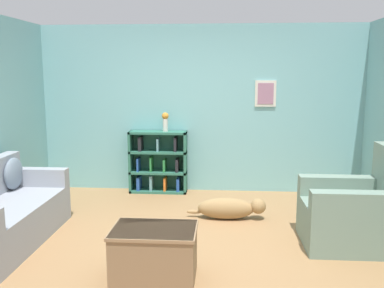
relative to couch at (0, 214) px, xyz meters
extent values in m
plane|color=#997047|center=(2.07, 0.13, -0.33)|extent=(14.00, 14.00, 0.00)
cube|color=#7AB7BC|center=(2.07, 2.38, 0.97)|extent=(5.60, 0.10, 2.60)
cube|color=silver|center=(3.07, 2.32, 1.22)|extent=(0.32, 0.02, 0.40)
cube|color=#A37089|center=(3.07, 2.31, 1.22)|extent=(0.24, 0.01, 0.32)
cube|color=#9399A3|center=(0.06, 0.00, -0.11)|extent=(0.80, 1.80, 0.44)
cube|color=#9399A3|center=(0.06, 0.82, 0.22)|extent=(0.80, 0.16, 0.23)
ellipsoid|color=slate|center=(-0.14, 0.63, 0.31)|extent=(0.14, 0.40, 0.40)
cube|color=#2D6B56|center=(0.99, 2.17, 0.16)|extent=(0.04, 0.28, 0.97)
cube|color=#2D6B56|center=(1.85, 2.17, 0.16)|extent=(0.04, 0.28, 0.97)
cube|color=#2D6B56|center=(1.42, 2.31, 0.16)|extent=(0.90, 0.02, 0.97)
cube|color=#2D6B56|center=(1.42, 2.17, -0.31)|extent=(0.90, 0.28, 0.04)
cube|color=#2D6B56|center=(1.42, 2.17, -0.01)|extent=(0.90, 0.28, 0.04)
cube|color=#2D6B56|center=(1.42, 2.17, 0.32)|extent=(0.90, 0.28, 0.04)
cube|color=#2D6B56|center=(1.42, 2.17, 0.62)|extent=(0.90, 0.28, 0.04)
cube|color=#234C9E|center=(1.11, 2.16, -0.20)|extent=(0.05, 0.21, 0.23)
cube|color=#234C9E|center=(1.11, 2.16, 0.12)|extent=(0.03, 0.21, 0.21)
cube|color=black|center=(1.15, 2.16, 0.44)|extent=(0.05, 0.21, 0.22)
cube|color=#60939E|center=(1.31, 2.16, -0.18)|extent=(0.04, 0.21, 0.26)
cube|color=#287A3D|center=(1.31, 2.16, 0.13)|extent=(0.03, 0.21, 0.23)
cube|color=#60939E|center=(1.43, 2.16, 0.43)|extent=(0.03, 0.21, 0.20)
cube|color=orange|center=(1.53, 2.16, -0.20)|extent=(0.03, 0.21, 0.23)
cube|color=#287A3D|center=(1.52, 2.16, 0.11)|extent=(0.03, 0.21, 0.19)
cube|color=black|center=(1.70, 2.16, 0.44)|extent=(0.04, 0.21, 0.22)
cube|color=#234C9E|center=(1.74, 2.16, -0.20)|extent=(0.04, 0.21, 0.22)
cube|color=black|center=(1.72, 2.16, 0.11)|extent=(0.04, 0.21, 0.20)
cube|color=gray|center=(3.83, 0.24, -0.09)|extent=(1.03, 0.84, 0.47)
cube|color=gray|center=(3.83, -0.09, 0.25)|extent=(1.03, 0.18, 0.22)
cube|color=gray|center=(3.83, 0.57, 0.25)|extent=(1.03, 0.18, 0.22)
cube|color=#846647|center=(1.82, -0.70, -0.09)|extent=(0.74, 0.52, 0.48)
cube|color=#8F6E4D|center=(1.82, -0.70, 0.14)|extent=(0.77, 0.54, 0.03)
ellipsoid|color=#9E7A4C|center=(2.48, 0.98, -0.19)|extent=(0.73, 0.25, 0.28)
sphere|color=#9E7A4C|center=(2.89, 0.98, -0.15)|extent=(0.20, 0.20, 0.20)
ellipsoid|color=#9E7A4C|center=(2.06, 1.02, -0.26)|extent=(0.20, 0.05, 0.05)
cylinder|color=silver|center=(1.54, 2.17, 0.74)|extent=(0.08, 0.08, 0.20)
sphere|color=orange|center=(1.54, 2.17, 0.88)|extent=(0.11, 0.11, 0.11)
camera|label=1|loc=(2.43, -4.33, 1.54)|focal=40.00mm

